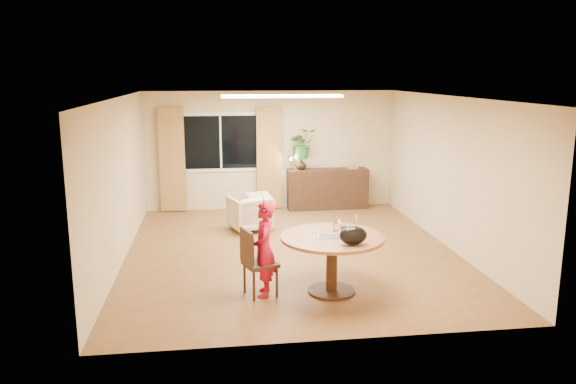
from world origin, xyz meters
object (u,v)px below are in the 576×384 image
object	(u,v)px
dining_table	(332,248)
child	(264,249)
dining_chair	(260,262)
armchair	(250,213)
sideboard	(327,189)

from	to	relation	value
dining_table	child	distance (m)	0.93
dining_table	child	size ratio (longest dim) A/B	1.09
child	dining_chair	bearing A→B (deg)	-90.63
armchair	sideboard	xyz separation A→B (m)	(1.84, 1.53, 0.11)
child	dining_table	bearing A→B (deg)	94.46
child	sideboard	distance (m)	5.17
dining_chair	child	distance (m)	0.19
armchair	child	bearing A→B (deg)	71.67
dining_table	sideboard	bearing A→B (deg)	79.13
dining_table	sideboard	size ratio (longest dim) A/B	0.79
child	armchair	bearing A→B (deg)	-174.10
dining_chair	child	size ratio (longest dim) A/B	0.73
sideboard	child	bearing A→B (deg)	-111.08
dining_table	dining_chair	bearing A→B (deg)	177.98
dining_chair	child	world-z (taller)	child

